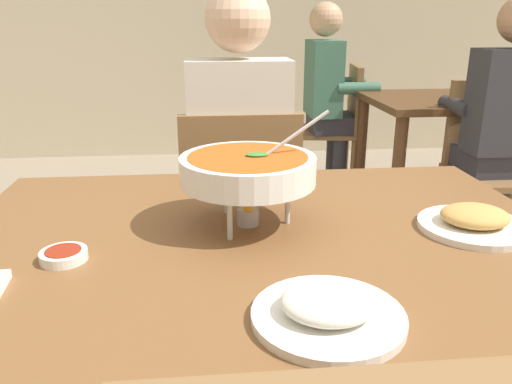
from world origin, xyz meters
The scene contains 12 objects.
dining_table_main centered at (0.00, 0.00, 0.66)m, with size 1.34×0.98×0.75m.
chair_diner_main centered at (0.00, 0.78, 0.51)m, with size 0.44×0.44×0.90m.
diner_main centered at (0.00, 0.81, 0.75)m, with size 0.40×0.45×1.31m.
curry_bowl centered at (-0.03, 0.07, 0.88)m, with size 0.33×0.30×0.26m.
rice_plate centered at (0.06, -0.33, 0.78)m, with size 0.24×0.24×0.06m.
appetizer_plate centered at (0.47, -0.01, 0.78)m, with size 0.24×0.24×0.06m.
sauce_dish centered at (-0.40, -0.08, 0.77)m, with size 0.09×0.09×0.02m.
dining_table_far centered at (1.37, 1.93, 0.62)m, with size 1.00×0.80×0.75m.
chair_bg_left centered at (1.36, 1.44, 0.51)m, with size 0.48×0.48×0.90m.
chair_bg_right centered at (0.82, 2.50, 0.51)m, with size 0.50×0.50×0.90m.
patron_bg_left centered at (1.35, 1.36, 0.75)m, with size 0.40×0.45×1.31m.
patron_bg_right centered at (0.73, 2.44, 0.75)m, with size 0.45×0.40×1.31m.
Camera 1 is at (-0.11, -0.99, 1.20)m, focal length 35.37 mm.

